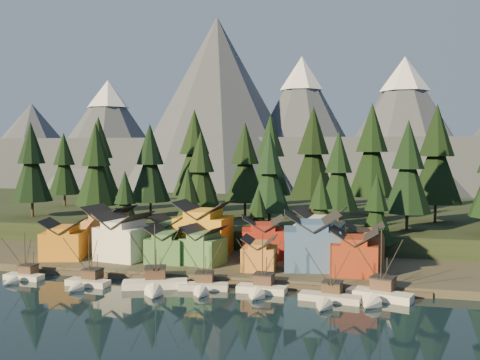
% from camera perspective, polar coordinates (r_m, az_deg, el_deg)
% --- Properties ---
extents(ground, '(500.00, 500.00, 0.00)m').
position_cam_1_polar(ground, '(87.55, -6.75, -13.32)').
color(ground, black).
rests_on(ground, ground).
extents(shore_strip, '(400.00, 50.00, 1.50)m').
position_cam_1_polar(shore_strip, '(124.54, -0.27, -7.87)').
color(shore_strip, '#3C382C').
rests_on(shore_strip, ground).
extents(hillside, '(420.00, 100.00, 6.00)m').
position_cam_1_polar(hillside, '(172.51, 3.72, -3.95)').
color(hillside, black).
rests_on(hillside, ground).
extents(dock, '(80.00, 4.00, 1.00)m').
position_cam_1_polar(dock, '(102.49, -3.48, -10.51)').
color(dock, '#484033').
rests_on(dock, ground).
extents(mountain_ridge, '(560.00, 190.00, 90.00)m').
position_cam_1_polar(mountain_ridge, '(294.04, 7.08, 3.60)').
color(mountain_ridge, '#4A515F').
rests_on(mountain_ridge, ground).
extents(boat_0, '(7.84, 8.49, 9.83)m').
position_cam_1_polar(boat_0, '(111.09, -22.35, -8.90)').
color(boat_0, silver).
rests_on(boat_0, ground).
extents(boat_1, '(8.48, 9.11, 10.69)m').
position_cam_1_polar(boat_1, '(102.34, -16.23, -9.72)').
color(boat_1, beige).
rests_on(boat_1, ground).
extents(boat_2, '(12.24, 12.68, 12.73)m').
position_cam_1_polar(boat_2, '(97.67, -9.10, -10.15)').
color(boat_2, white).
rests_on(boat_2, ground).
extents(boat_3, '(9.34, 9.88, 10.69)m').
position_cam_1_polar(boat_3, '(95.89, -4.00, -10.54)').
color(boat_3, beige).
rests_on(boat_3, ground).
extents(boat_4, '(8.94, 9.64, 11.42)m').
position_cam_1_polar(boat_4, '(93.82, 2.18, -10.70)').
color(boat_4, silver).
rests_on(boat_4, ground).
extents(boat_5, '(10.63, 11.34, 10.72)m').
position_cam_1_polar(boat_5, '(89.84, 9.40, -11.63)').
color(boat_5, beige).
rests_on(boat_5, ground).
extents(boat_6, '(11.43, 11.99, 12.82)m').
position_cam_1_polar(boat_6, '(92.48, 14.45, -10.92)').
color(boat_6, white).
rests_on(boat_6, ground).
extents(house_front_0, '(10.11, 9.78, 8.40)m').
position_cam_1_polar(house_front_0, '(120.95, -18.31, -5.91)').
color(house_front_0, orange).
rests_on(house_front_0, shore_strip).
extents(house_front_1, '(11.31, 11.00, 10.06)m').
position_cam_1_polar(house_front_1, '(116.76, -12.31, -5.71)').
color(house_front_1, white).
rests_on(house_front_1, shore_strip).
extents(house_front_2, '(7.92, 7.98, 7.57)m').
position_cam_1_polar(house_front_2, '(112.64, -7.75, -6.67)').
color(house_front_2, '#3F703D').
rests_on(house_front_2, shore_strip).
extents(house_front_3, '(9.07, 8.81, 7.76)m').
position_cam_1_polar(house_front_3, '(110.01, -3.92, -6.84)').
color(house_front_3, '#42733E').
rests_on(house_front_3, shore_strip).
extents(house_front_4, '(6.71, 7.19, 6.52)m').
position_cam_1_polar(house_front_4, '(104.77, 2.07, -7.72)').
color(house_front_4, '#BE7530').
rests_on(house_front_4, shore_strip).
extents(house_front_5, '(12.05, 11.26, 11.15)m').
position_cam_1_polar(house_front_5, '(106.31, 7.62, -6.25)').
color(house_front_5, '#3C5C8E').
rests_on(house_front_5, shore_strip).
extents(house_front_6, '(8.77, 8.31, 8.60)m').
position_cam_1_polar(house_front_6, '(103.24, 12.13, -7.34)').
color(house_front_6, maroon).
rests_on(house_front_6, shore_strip).
extents(house_back_0, '(10.61, 10.28, 10.37)m').
position_cam_1_polar(house_back_0, '(126.69, -13.77, -4.94)').
color(house_back_0, '#AF743E').
rests_on(house_back_0, shore_strip).
extents(house_back_1, '(8.11, 8.20, 8.59)m').
position_cam_1_polar(house_back_1, '(121.30, -7.31, -5.69)').
color(house_back_1, '#496F3C').
rests_on(house_back_1, shore_strip).
extents(house_back_2, '(11.53, 10.64, 11.90)m').
position_cam_1_polar(house_back_2, '(119.47, -3.91, -4.96)').
color(house_back_2, orange).
rests_on(house_back_2, shore_strip).
extents(house_back_3, '(10.49, 9.79, 8.99)m').
position_cam_1_polar(house_back_3, '(115.74, 2.43, -6.00)').
color(house_back_3, maroon).
rests_on(house_back_3, shore_strip).
extents(house_back_4, '(10.65, 10.28, 10.87)m').
position_cam_1_polar(house_back_4, '(114.98, 8.55, -5.60)').
color(house_back_4, silver).
rests_on(house_back_4, shore_strip).
extents(house_back_5, '(7.79, 7.88, 8.51)m').
position_cam_1_polar(house_back_5, '(111.70, 13.12, -6.56)').
color(house_back_5, brown).
rests_on(house_back_5, shore_strip).
extents(tree_hill_0, '(11.38, 11.38, 26.50)m').
position_cam_1_polar(tree_hill_0, '(159.38, -21.36, 1.52)').
color(tree_hill_0, '#332319').
rests_on(tree_hill_0, hillside).
extents(tree_hill_1, '(12.30, 12.30, 28.66)m').
position_cam_1_polar(tree_hill_1, '(166.67, -14.82, 2.13)').
color(tree_hill_1, '#332319').
rests_on(tree_hill_1, hillside).
extents(tree_hill_2, '(11.11, 11.11, 25.89)m').
position_cam_1_polar(tree_hill_2, '(144.37, -15.09, 1.33)').
color(tree_hill_2, '#332319').
rests_on(tree_hill_2, hillside).
extents(tree_hill_3, '(11.16, 11.16, 26.01)m').
position_cam_1_polar(tree_hill_3, '(150.79, -9.56, 1.51)').
color(tree_hill_3, '#332319').
rests_on(tree_hill_3, hillside).
extents(tree_hill_4, '(13.24, 13.24, 30.84)m').
position_cam_1_polar(tree_hill_4, '(161.90, -4.87, 2.61)').
color(tree_hill_4, '#332319').
rests_on(tree_hill_4, hillside).
extents(tree_hill_5, '(10.05, 10.05, 23.42)m').
position_cam_1_polar(tree_hill_5, '(135.17, -4.20, 0.73)').
color(tree_hill_5, '#332319').
rests_on(tree_hill_5, hillside).
extents(tree_hill_6, '(11.32, 11.32, 26.36)m').
position_cam_1_polar(tree_hill_6, '(147.43, 0.55, 1.59)').
color(tree_hill_6, '#332319').
rests_on(tree_hill_6, hillside).
extents(tree_hill_7, '(9.98, 9.98, 23.26)m').
position_cam_1_polar(tree_hill_7, '(128.83, 3.17, 0.56)').
color(tree_hill_7, '#332319').
rests_on(tree_hill_7, hillside).
extents(tree_hill_8, '(13.30, 13.30, 30.99)m').
position_cam_1_polar(tree_hill_8, '(151.33, 7.81, 2.57)').
color(tree_hill_8, '#332319').
rests_on(tree_hill_8, hillside).
extents(tree_hill_9, '(10.06, 10.06, 23.43)m').
position_cam_1_polar(tree_hill_9, '(133.89, 10.47, 0.66)').
color(tree_hill_9, '#332319').
rests_on(tree_hill_9, hillside).
extents(tree_hill_10, '(13.80, 13.80, 32.16)m').
position_cam_1_polar(tree_hill_10, '(158.55, 13.88, 2.77)').
color(tree_hill_10, '#332319').
rests_on(tree_hill_10, hillside).
extents(tree_hill_11, '(11.03, 11.03, 25.70)m').
position_cam_1_polar(tree_hill_11, '(128.93, 17.47, 1.00)').
color(tree_hill_11, '#332319').
rests_on(tree_hill_11, hillside).
extents(tree_hill_12, '(13.07, 13.07, 30.45)m').
position_cam_1_polar(tree_hill_12, '(145.52, 20.21, 2.23)').
color(tree_hill_12, '#332319').
rests_on(tree_hill_12, hillside).
extents(tree_hill_15, '(12.67, 12.67, 29.51)m').
position_cam_1_polar(tree_hill_15, '(163.22, 3.27, 2.37)').
color(tree_hill_15, '#332319').
rests_on(tree_hill_15, hillside).
extents(tree_hill_16, '(10.40, 10.40, 24.23)m').
position_cam_1_polar(tree_hill_16, '(184.42, -18.25, 1.43)').
color(tree_hill_16, '#332319').
rests_on(tree_hill_16, hillside).
extents(tree_shore_0, '(7.86, 7.86, 18.30)m').
position_cam_1_polar(tree_shore_0, '(132.38, -12.14, -2.57)').
color(tree_shore_0, '#332319').
rests_on(tree_shore_0, shore_strip).
extents(tree_shore_1, '(8.31, 8.31, 19.36)m').
position_cam_1_polar(tree_shore_1, '(126.22, -5.58, -2.54)').
color(tree_shore_1, '#332319').
rests_on(tree_shore_1, shore_strip).
extents(tree_shore_2, '(6.21, 6.21, 14.47)m').
position_cam_1_polar(tree_shore_2, '(122.04, 2.01, -4.00)').
color(tree_shore_2, '#332319').
rests_on(tree_shore_2, shore_strip).
extents(tree_shore_3, '(7.91, 7.91, 18.43)m').
position_cam_1_polar(tree_shore_3, '(119.77, 8.60, -3.13)').
color(tree_shore_3, '#332319').
rests_on(tree_shore_3, shore_strip).
extents(tree_shore_4, '(7.83, 7.83, 18.24)m').
position_cam_1_polar(tree_shore_4, '(119.35, 14.35, -3.27)').
color(tree_shore_4, '#332319').
rests_on(tree_shore_4, shore_strip).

